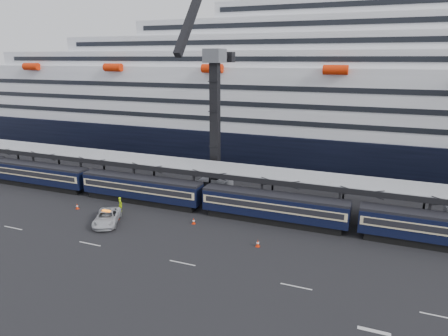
{
  "coord_description": "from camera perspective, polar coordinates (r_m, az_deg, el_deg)",
  "views": [
    {
      "loc": [
        3.98,
        -37.23,
        20.75
      ],
      "look_at": [
        -14.91,
        10.0,
        6.63
      ],
      "focal_mm": 32.0,
      "sensor_mm": 36.0,
      "label": 1
    }
  ],
  "objects": [
    {
      "name": "ground",
      "position": [
        42.81,
        14.11,
        -14.0
      ],
      "size": [
        260.0,
        260.0,
        0.0
      ],
      "primitive_type": "plane",
      "color": "black",
      "rests_on": "ground"
    },
    {
      "name": "lane_markings",
      "position": [
        38.36,
        25.74,
        -18.94
      ],
      "size": [
        111.0,
        4.27,
        0.02
      ],
      "color": "beige",
      "rests_on": "ground"
    },
    {
      "name": "train",
      "position": [
        51.47,
        10.72,
        -5.9
      ],
      "size": [
        133.05,
        3.0,
        4.05
      ],
      "color": "black",
      "rests_on": "ground"
    },
    {
      "name": "canopy",
      "position": [
        53.67,
        16.6,
        -1.94
      ],
      "size": [
        130.0,
        6.25,
        5.53
      ],
      "color": "gray",
      "rests_on": "ground"
    },
    {
      "name": "cruise_ship",
      "position": [
        83.8,
        18.46,
        8.97
      ],
      "size": [
        214.09,
        28.84,
        34.0
      ],
      "color": "black",
      "rests_on": "ground"
    },
    {
      "name": "crane_dark_near",
      "position": [
        61.39,
        -1.44,
        7.25
      ],
      "size": [
        4.5,
        17.75,
        35.08
      ],
      "color": "#53555B",
      "rests_on": "ground"
    },
    {
      "name": "pickup_truck",
      "position": [
        53.94,
        -16.39,
        -6.8
      ],
      "size": [
        5.29,
        6.78,
        1.71
      ],
      "primitive_type": "imported",
      "rotation": [
        0.0,
        0.0,
        0.46
      ],
      "color": "#AFB0B6",
      "rests_on": "ground"
    },
    {
      "name": "worker",
      "position": [
        57.68,
        -14.59,
        -5.01
      ],
      "size": [
        0.89,
        0.79,
        2.05
      ],
      "primitive_type": "imported",
      "rotation": [
        0.0,
        0.0,
        2.64
      ],
      "color": "#A8D80B",
      "rests_on": "ground"
    },
    {
      "name": "traffic_cone_a",
      "position": [
        60.51,
        -20.25,
        -5.15
      ],
      "size": [
        0.4,
        0.4,
        0.81
      ],
      "color": "red",
      "rests_on": "ground"
    },
    {
      "name": "traffic_cone_b",
      "position": [
        55.02,
        -14.99,
        -6.77
      ],
      "size": [
        0.39,
        0.39,
        0.79
      ],
      "color": "red",
      "rests_on": "ground"
    },
    {
      "name": "traffic_cone_c",
      "position": [
        52.05,
        -4.36,
        -7.55
      ],
      "size": [
        0.41,
        0.41,
        0.81
      ],
      "color": "red",
      "rests_on": "ground"
    },
    {
      "name": "traffic_cone_d",
      "position": [
        46.18,
        4.84,
        -10.65
      ],
      "size": [
        0.44,
        0.44,
        0.87
      ],
      "color": "red",
      "rests_on": "ground"
    }
  ]
}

